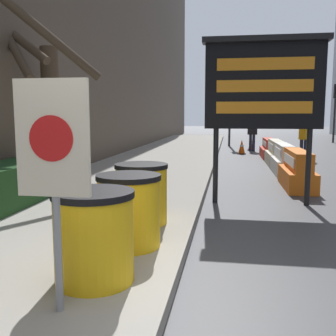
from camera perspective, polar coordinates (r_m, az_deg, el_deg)
name	(u,v)px	position (r m, az deg, el deg)	size (l,w,h in m)	color
ground_plane	(167,319)	(3.51, -0.10, -21.10)	(120.00, 120.00, 0.00)	#474749
bare_tree	(46,98)	(8.84, -17.25, 9.64)	(2.40, 1.57, 3.73)	#4C3D2D
barrel_drum_foreground	(94,236)	(3.73, -10.69, -9.70)	(0.76, 0.76, 0.86)	yellow
barrel_drum_middle	(129,210)	(4.64, -5.68, -6.14)	(0.76, 0.76, 0.86)	yellow
barrel_drum_back	(141,193)	(5.62, -3.88, -3.70)	(0.76, 0.76, 0.86)	yellow
warning_sign	(53,156)	(3.06, -16.31, 1.71)	(0.57, 0.08, 1.80)	gray
message_board	(264,85)	(7.63, 13.72, 11.61)	(2.27, 0.36, 3.11)	black
jersey_barrier_orange_near	(297,172)	(9.66, 18.24, -0.49)	(0.64, 1.94, 0.88)	orange
jersey_barrier_white	(284,161)	(11.99, 16.43, 1.04)	(0.58, 1.90, 0.86)	silver
jersey_barrier_cream	(275,154)	(14.07, 15.33, 2.00)	(0.57, 1.96, 0.85)	beige
jersey_barrier_red_striped	(269,149)	(16.38, 14.43, 2.65)	(0.60, 2.09, 0.76)	red
traffic_cone_near	(242,147)	(17.57, 10.65, 3.02)	(0.36, 0.36, 0.65)	black
traffic_cone_mid	(251,144)	(19.57, 11.98, 3.40)	(0.35, 0.35, 0.62)	black
traffic_light_near_curb	(230,86)	(22.05, 9.04, 11.68)	(0.28, 0.45, 4.57)	#2D2D30
traffic_light_far_side	(336,100)	(26.48, 23.17, 9.01)	(0.28, 0.45, 3.58)	#2D2D30
pedestrian_worker	(304,135)	(15.89, 19.13, 4.58)	(0.43, 0.50, 1.62)	#23283D
pedestrian_passerby	(252,131)	(18.94, 12.15, 5.30)	(0.44, 0.27, 1.65)	#23283D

